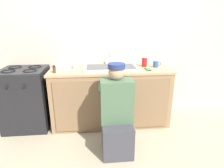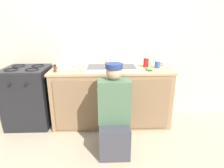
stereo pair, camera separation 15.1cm
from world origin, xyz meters
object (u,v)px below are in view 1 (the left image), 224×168
(sink_double_basin, at_px, (111,67))
(stove_range, at_px, (27,98))
(plumber_person, at_px, (117,117))
(cell_phone, at_px, (148,69))
(dish_rack_tray, at_px, (66,67))
(spice_bottle_pepper, at_px, (54,69))
(soda_cup_red, at_px, (144,62))
(coffee_mug, at_px, (156,64))

(sink_double_basin, bearing_deg, stove_range, -179.90)
(plumber_person, xyz_separation_m, cell_phone, (0.54, 0.62, 0.43))
(stove_range, height_order, cell_phone, stove_range)
(stove_range, xyz_separation_m, cell_phone, (1.81, -0.11, 0.43))
(plumber_person, distance_m, dish_rack_tray, 1.11)
(spice_bottle_pepper, xyz_separation_m, soda_cup_red, (1.33, 0.26, 0.02))
(stove_range, relative_size, soda_cup_red, 6.07)
(sink_double_basin, bearing_deg, cell_phone, -11.67)
(stove_range, bearing_deg, plumber_person, -29.54)
(dish_rack_tray, bearing_deg, coffee_mug, -0.74)
(stove_range, xyz_separation_m, coffee_mug, (1.98, 0.03, 0.48))
(coffee_mug, relative_size, soda_cup_red, 0.83)
(stove_range, xyz_separation_m, soda_cup_red, (1.81, 0.09, 0.50))
(plumber_person, distance_m, cell_phone, 0.92)
(soda_cup_red, bearing_deg, cell_phone, -89.48)
(spice_bottle_pepper, bearing_deg, sink_double_basin, 12.16)
(cell_phone, distance_m, soda_cup_red, 0.21)
(sink_double_basin, xyz_separation_m, spice_bottle_pepper, (-0.79, -0.17, 0.03))
(dish_rack_tray, distance_m, soda_cup_red, 1.20)
(spice_bottle_pepper, bearing_deg, coffee_mug, 7.45)
(plumber_person, xyz_separation_m, dish_rack_tray, (-0.66, 0.77, 0.45))
(stove_range, distance_m, soda_cup_red, 1.88)
(plumber_person, relative_size, cell_phone, 7.89)
(spice_bottle_pepper, relative_size, soda_cup_red, 0.69)
(sink_double_basin, bearing_deg, plumber_person, -89.56)
(spice_bottle_pepper, relative_size, dish_rack_tray, 0.37)
(plumber_person, bearing_deg, cell_phone, 49.00)
(plumber_person, distance_m, soda_cup_red, 1.10)
(spice_bottle_pepper, relative_size, cell_phone, 0.75)
(stove_range, relative_size, dish_rack_tray, 3.30)
(spice_bottle_pepper, distance_m, soda_cup_red, 1.36)
(coffee_mug, distance_m, soda_cup_red, 0.18)
(stove_range, distance_m, coffee_mug, 2.03)
(spice_bottle_pepper, xyz_separation_m, dish_rack_tray, (0.13, 0.21, -0.03))
(dish_rack_tray, bearing_deg, sink_double_basin, -3.67)
(dish_rack_tray, bearing_deg, cell_phone, -7.31)
(dish_rack_tray, bearing_deg, plumber_person, -49.18)
(sink_double_basin, xyz_separation_m, soda_cup_red, (0.54, 0.09, 0.06))
(cell_phone, height_order, dish_rack_tray, dish_rack_tray)
(cell_phone, bearing_deg, sink_double_basin, 168.33)
(sink_double_basin, distance_m, stove_range, 1.35)
(stove_range, bearing_deg, dish_rack_tray, 4.14)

